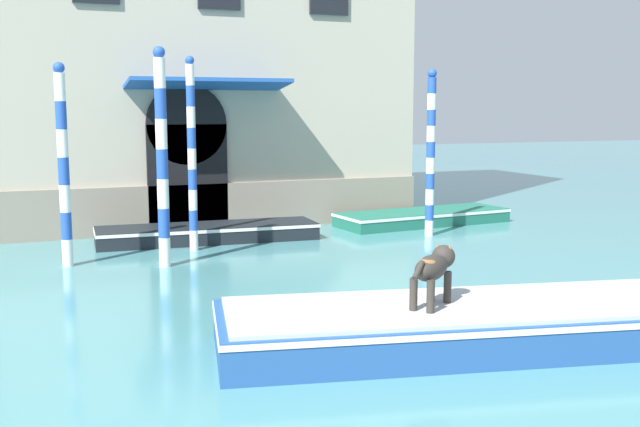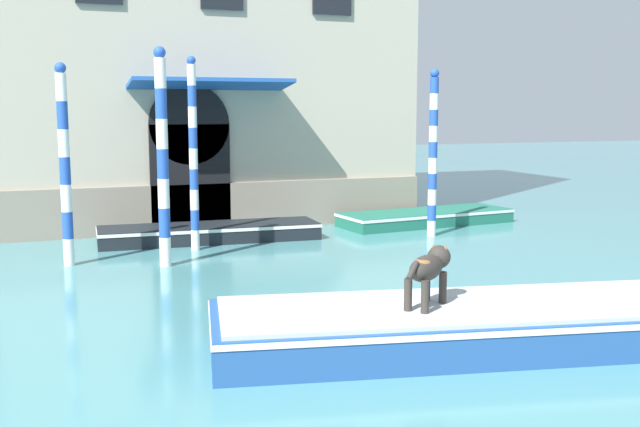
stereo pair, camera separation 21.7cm
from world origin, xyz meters
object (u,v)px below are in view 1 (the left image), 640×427
at_px(boat_foreground, 495,322).
at_px(boat_moored_far, 423,217).
at_px(dog_on_deck, 434,268).
at_px(boat_moored_near_palazzo, 208,232).
at_px(mooring_pole_0, 431,153).
at_px(mooring_pole_1, 162,157).
at_px(mooring_pole_2, 192,154).
at_px(mooring_pole_3, 63,165).

xyz_separation_m(boat_foreground, boat_moored_far, (4.72, 10.52, -0.12)).
height_order(dog_on_deck, boat_moored_far, dog_on_deck).
relative_size(boat_moored_near_palazzo, mooring_pole_0, 1.29).
bearing_deg(boat_moored_near_palazzo, mooring_pole_0, -10.28).
bearing_deg(mooring_pole_1, boat_foreground, -64.10).
bearing_deg(mooring_pole_2, boat_foreground, -74.08).
bearing_deg(dog_on_deck, boat_moored_far, 23.18).
xyz_separation_m(boat_foreground, dog_on_deck, (-0.93, 0.21, 0.84)).
xyz_separation_m(boat_foreground, boat_moored_near_palazzo, (-1.93, 10.04, -0.11)).
relative_size(dog_on_deck, mooring_pole_2, 0.23).
xyz_separation_m(dog_on_deck, mooring_pole_1, (-2.60, 7.07, 1.21)).
bearing_deg(dog_on_deck, boat_moored_near_palazzo, 57.71).
bearing_deg(dog_on_deck, mooring_pole_3, 82.03).
bearing_deg(boat_moored_far, boat_moored_near_palazzo, 178.64).
xyz_separation_m(dog_on_deck, mooring_pole_3, (-4.58, 7.89, 1.04)).
distance_m(dog_on_deck, boat_moored_near_palazzo, 9.92).
xyz_separation_m(boat_moored_far, mooring_pole_0, (-0.86, -1.87, 2.04)).
xyz_separation_m(mooring_pole_0, mooring_pole_1, (-7.39, -1.37, 0.13)).
bearing_deg(boat_moored_near_palazzo, mooring_pole_2, -115.20).
height_order(boat_moored_far, mooring_pole_1, mooring_pole_1).
distance_m(boat_foreground, mooring_pole_0, 9.66).
xyz_separation_m(boat_moored_near_palazzo, mooring_pole_2, (-0.61, -1.13, 2.12)).
distance_m(mooring_pole_0, mooring_pole_3, 9.38).
bearing_deg(mooring_pole_3, boat_foreground, -55.79).
height_order(boat_moored_near_palazzo, mooring_pole_1, mooring_pole_1).
relative_size(boat_moored_far, mooring_pole_0, 1.21).
distance_m(boat_moored_far, mooring_pole_3, 10.70).
relative_size(mooring_pole_0, mooring_pole_3, 1.01).
bearing_deg(boat_moored_near_palazzo, boat_foreground, -75.88).
distance_m(dog_on_deck, mooring_pole_0, 9.76).
xyz_separation_m(mooring_pole_1, mooring_pole_3, (-1.98, 0.83, -0.17)).
bearing_deg(dog_on_deck, mooring_pole_0, 22.32).
relative_size(boat_moored_far, mooring_pole_1, 1.15).
distance_m(mooring_pole_0, mooring_pole_1, 7.52).
xyz_separation_m(boat_moored_near_palazzo, boat_moored_far, (6.65, 0.48, -0.01)).
bearing_deg(mooring_pole_1, mooring_pole_0, 10.48).
xyz_separation_m(dog_on_deck, mooring_pole_0, (4.79, 8.43, 1.07)).
bearing_deg(mooring_pole_3, mooring_pole_2, 15.10).
distance_m(boat_moored_near_palazzo, mooring_pole_0, 6.29).
distance_m(mooring_pole_1, mooring_pole_2, 1.91).
xyz_separation_m(boat_moored_far, mooring_pole_2, (-7.26, -1.61, 2.13)).
distance_m(boat_moored_near_palazzo, mooring_pole_1, 3.86).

